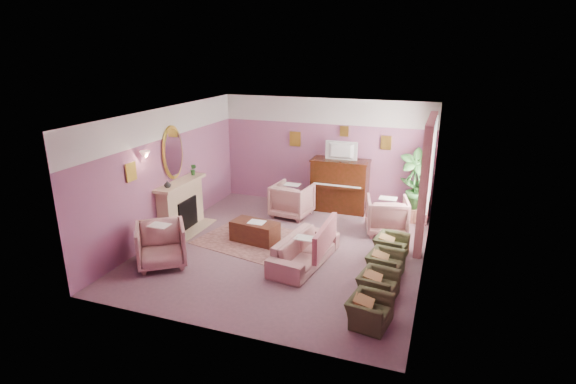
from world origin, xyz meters
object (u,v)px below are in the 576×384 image
(side_table, at_px, (415,206))
(piano, at_px, (340,186))
(coffee_table, at_px, (255,232))
(floral_armchair_right, at_px, (387,213))
(floral_armchair_left, at_px, (292,198))
(floral_armchair_front, at_px, (161,243))
(olive_chair_c, at_px, (385,260))
(television, at_px, (341,150))
(olive_chair_b, at_px, (378,281))
(sofa, at_px, (305,245))
(olive_chair_a, at_px, (370,307))
(olive_chair_d, at_px, (391,243))

(side_table, bearing_deg, piano, 178.79)
(coffee_table, distance_m, floral_armchair_right, 2.98)
(floral_armchair_left, distance_m, floral_armchair_front, 3.65)
(coffee_table, height_order, olive_chair_c, olive_chair_c)
(television, height_order, floral_armchair_right, television)
(olive_chair_b, bearing_deg, side_table, 85.93)
(coffee_table, xyz_separation_m, sofa, (1.32, -0.61, 0.15))
(television, relative_size, floral_armchair_right, 0.87)
(piano, bearing_deg, olive_chair_b, -67.67)
(olive_chair_a, distance_m, side_table, 4.72)
(floral_armchair_left, distance_m, floral_armchair_right, 2.37)
(olive_chair_c, height_order, olive_chair_d, same)
(floral_armchair_left, xyz_separation_m, floral_armchair_front, (-1.48, -3.33, 0.00))
(olive_chair_d, bearing_deg, olive_chair_b, -90.00)
(television, xyz_separation_m, side_table, (1.89, 0.01, -1.25))
(television, relative_size, floral_armchair_front, 0.87)
(coffee_table, xyz_separation_m, floral_armchair_front, (-1.24, -1.60, 0.23))
(piano, relative_size, olive_chair_b, 2.08)
(olive_chair_d, bearing_deg, piano, 125.20)
(piano, distance_m, sofa, 3.17)
(piano, xyz_separation_m, olive_chair_b, (1.61, -3.93, -0.36))
(piano, height_order, olive_chair_d, piano)
(olive_chair_c, bearing_deg, piano, 117.44)
(floral_armchair_left, height_order, side_table, floral_armchair_left)
(olive_chair_a, height_order, olive_chair_c, same)
(piano, relative_size, floral_armchair_front, 1.52)
(floral_armchair_front, bearing_deg, olive_chair_c, 14.23)
(coffee_table, xyz_separation_m, floral_armchair_right, (2.59, 1.45, 0.23))
(television, xyz_separation_m, floral_armchair_front, (-2.48, -4.09, -1.14))
(side_table, bearing_deg, television, -179.70)
(floral_armchair_left, xyz_separation_m, floral_armchair_right, (2.35, -0.28, 0.00))
(sofa, height_order, olive_chair_b, sofa)
(sofa, distance_m, floral_armchair_left, 2.58)
(sofa, xyz_separation_m, floral_armchair_front, (-2.56, -0.99, 0.08))
(olive_chair_a, bearing_deg, olive_chair_b, 90.00)
(television, height_order, olive_chair_a, television)
(side_table, bearing_deg, floral_armchair_right, -117.21)
(olive_chair_b, height_order, olive_chair_c, same)
(olive_chair_c, bearing_deg, coffee_table, 168.84)
(sofa, relative_size, olive_chair_d, 2.76)
(piano, xyz_separation_m, television, (0.00, -0.05, 0.95))
(sofa, xyz_separation_m, floral_armchair_left, (-1.08, 2.34, 0.08))
(piano, relative_size, television, 1.75)
(olive_chair_c, xyz_separation_m, olive_chair_d, (0.00, 0.82, 0.00))
(floral_armchair_front, bearing_deg, olive_chair_d, 24.42)
(floral_armchair_left, xyz_separation_m, olive_chair_c, (2.61, -2.30, -0.17))
(floral_armchair_front, height_order, side_table, floral_armchair_front)
(piano, bearing_deg, floral_armchair_right, -38.92)
(piano, xyz_separation_m, floral_armchair_right, (1.35, -1.09, -0.19))
(television, xyz_separation_m, olive_chair_c, (1.61, -3.06, -1.31))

